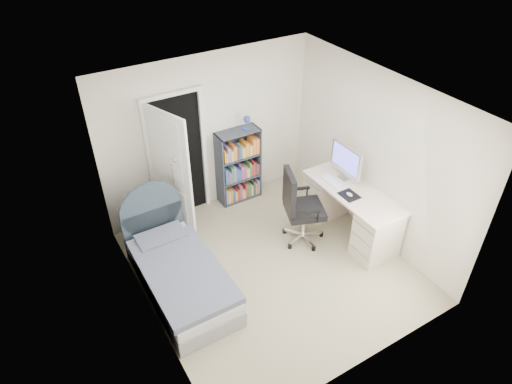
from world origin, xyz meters
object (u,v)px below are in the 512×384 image
bookcase (239,168)px  desk (350,210)px  office_chair (298,204)px  bed (179,272)px  nightstand (144,213)px  floor_lamp (178,205)px

bookcase → desk: (0.96, -1.63, -0.14)m
desk → office_chair: (-0.76, 0.27, 0.23)m
desk → bed: bearing=173.9°
desk → nightstand: bearing=148.6°
floor_lamp → office_chair: size_ratio=1.16×
nightstand → floor_lamp: (0.42, -0.36, 0.22)m
nightstand → desk: 3.07m
nightstand → bed: bearing=-90.2°
bookcase → office_chair: bearing=-81.6°
floor_lamp → desk: bearing=-29.4°
bed → office_chair: office_chair is taller
bed → desk: desk is taller
bookcase → office_chair: bookcase is taller
office_chair → floor_lamp: bearing=145.9°
desk → office_chair: 0.84m
bed → floor_lamp: 1.09m
nightstand → office_chair: office_chair is taller
bed → nightstand: bearing=89.8°
floor_lamp → office_chair: (1.43, -0.97, 0.09)m
bookcase → desk: bearing=-59.4°
bed → floor_lamp: size_ratio=1.37×
nightstand → bookcase: bearing=1.0°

